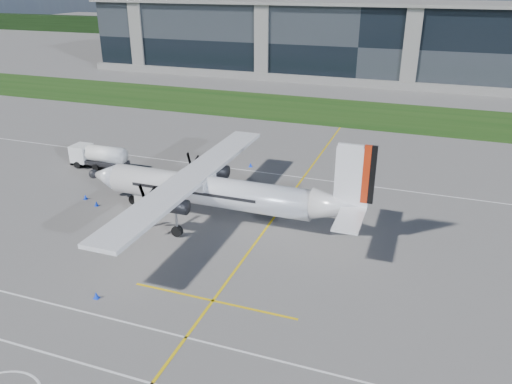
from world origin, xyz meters
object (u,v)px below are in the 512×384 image
(turboprop_aircraft, at_px, (218,176))
(fuel_tanker_truck, at_px, (96,156))
(safety_cone_nose_port, at_px, (96,203))
(ground_crew_person, at_px, (146,216))
(baggage_tug, at_px, (153,198))
(safety_cone_stbdwing, at_px, (251,165))
(safety_cone_portwing, at_px, (96,295))
(safety_cone_fwd, at_px, (85,197))

(turboprop_aircraft, bearing_deg, fuel_tanker_truck, 158.35)
(safety_cone_nose_port, bearing_deg, ground_crew_person, -17.25)
(baggage_tug, distance_m, safety_cone_stbdwing, 14.36)
(baggage_tug, xyz_separation_m, safety_cone_portwing, (3.88, -14.20, -0.72))
(ground_crew_person, distance_m, safety_cone_stbdwing, 17.53)
(fuel_tanker_truck, relative_size, baggage_tug, 2.19)
(fuel_tanker_truck, distance_m, baggage_tug, 13.91)
(baggage_tug, xyz_separation_m, safety_cone_stbdwing, (4.87, 13.49, -0.72))
(baggage_tug, bearing_deg, safety_cone_nose_port, -163.52)
(safety_cone_stbdwing, relative_size, safety_cone_portwing, 1.00)
(turboprop_aircraft, relative_size, safety_cone_portwing, 55.95)
(safety_cone_fwd, relative_size, safety_cone_stbdwing, 1.00)
(fuel_tanker_truck, relative_size, safety_cone_portwing, 14.17)
(baggage_tug, height_order, safety_cone_portwing, baggage_tug)
(baggage_tug, distance_m, safety_cone_fwd, 7.39)
(safety_cone_fwd, distance_m, safety_cone_portwing, 17.60)
(baggage_tug, relative_size, safety_cone_fwd, 6.48)
(turboprop_aircraft, xyz_separation_m, fuel_tanker_truck, (-18.69, 7.42, -2.87))
(turboprop_aircraft, height_order, safety_cone_stbdwing, turboprop_aircraft)
(turboprop_aircraft, xyz_separation_m, baggage_tug, (-6.88, 0.08, -3.22))
(safety_cone_stbdwing, bearing_deg, safety_cone_nose_port, -124.08)
(turboprop_aircraft, distance_m, baggage_tug, 7.59)
(turboprop_aircraft, distance_m, ground_crew_person, 7.20)
(safety_cone_stbdwing, bearing_deg, baggage_tug, -109.83)
(fuel_tanker_truck, xyz_separation_m, safety_cone_portwing, (15.69, -21.53, -1.08))
(turboprop_aircraft, relative_size, fuel_tanker_truck, 3.95)
(fuel_tanker_truck, bearing_deg, ground_crew_person, -39.66)
(turboprop_aircraft, height_order, safety_cone_nose_port, turboprop_aircraft)
(fuel_tanker_truck, bearing_deg, baggage_tug, -31.84)
(safety_cone_fwd, height_order, safety_cone_stbdwing, same)
(safety_cone_stbdwing, bearing_deg, fuel_tanker_truck, -159.72)
(baggage_tug, height_order, safety_cone_nose_port, baggage_tug)
(safety_cone_portwing, bearing_deg, safety_cone_fwd, 129.55)
(ground_crew_person, bearing_deg, baggage_tug, 30.87)
(safety_cone_fwd, height_order, safety_cone_portwing, same)
(turboprop_aircraft, bearing_deg, safety_cone_portwing, -101.98)
(safety_cone_fwd, xyz_separation_m, safety_cone_nose_port, (2.00, -0.95, 0.00))
(baggage_tug, distance_m, ground_crew_person, 3.98)
(fuel_tanker_truck, distance_m, ground_crew_person, 17.27)
(fuel_tanker_truck, xyz_separation_m, ground_crew_person, (13.30, -11.02, -0.27))
(safety_cone_fwd, bearing_deg, ground_crew_person, -19.18)
(turboprop_aircraft, bearing_deg, ground_crew_person, -146.20)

